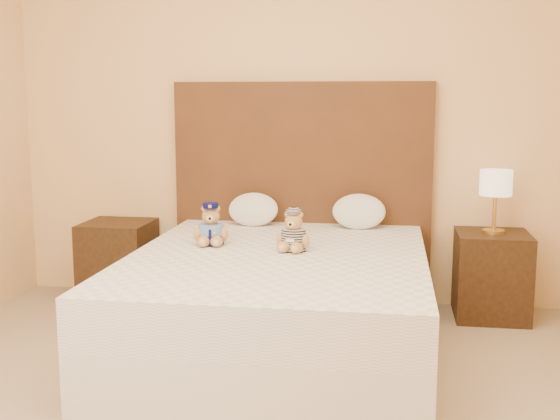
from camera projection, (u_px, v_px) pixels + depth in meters
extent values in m
cube|color=#EFBF82|center=(303.00, 104.00, 4.73)|extent=(4.00, 0.04, 2.70)
cube|color=white|center=(278.00, 324.00, 3.90)|extent=(1.60, 2.00, 0.30)
cube|color=white|center=(278.00, 276.00, 3.86)|extent=(1.60, 2.00, 0.25)
cube|color=#532D18|center=(302.00, 193.00, 4.79)|extent=(1.75, 0.08, 1.50)
cube|color=#392412|center=(118.00, 261.00, 4.85)|extent=(0.45, 0.45, 0.55)
cube|color=#392412|center=(491.00, 275.00, 4.47)|extent=(0.45, 0.45, 0.55)
cylinder|color=gold|center=(494.00, 231.00, 4.42)|extent=(0.14, 0.14, 0.02)
cylinder|color=gold|center=(495.00, 211.00, 4.40)|extent=(0.02, 0.02, 0.26)
cylinder|color=beige|center=(496.00, 183.00, 4.37)|extent=(0.20, 0.20, 0.16)
ellipsoid|color=white|center=(253.00, 208.00, 4.67)|extent=(0.33, 0.22, 0.24)
ellipsoid|color=white|center=(359.00, 210.00, 4.56)|extent=(0.35, 0.22, 0.24)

